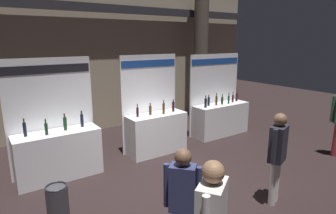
# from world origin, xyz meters

# --- Properties ---
(ground_plane) EXTENTS (26.69, 26.69, 0.00)m
(ground_plane) POSITION_xyz_m (0.00, 0.00, 0.00)
(ground_plane) COLOR black
(hall_colonnade) EXTENTS (13.34, 1.23, 6.97)m
(hall_colonnade) POSITION_xyz_m (0.00, 4.44, 3.46)
(hall_colonnade) COLOR tan
(hall_colonnade) RESTS_ON ground_plane
(exhibitor_booth_1) EXTENTS (1.82, 0.66, 2.55)m
(exhibitor_booth_1) POSITION_xyz_m (-1.64, 1.70, 0.63)
(exhibitor_booth_1) COLOR white
(exhibitor_booth_1) RESTS_ON ground_plane
(exhibitor_booth_2) EXTENTS (1.63, 0.66, 2.54)m
(exhibitor_booth_2) POSITION_xyz_m (0.84, 1.72, 0.64)
(exhibitor_booth_2) COLOR white
(exhibitor_booth_2) RESTS_ON ground_plane
(exhibitor_booth_3) EXTENTS (1.95, 0.66, 2.48)m
(exhibitor_booth_3) POSITION_xyz_m (3.28, 1.84, 0.61)
(exhibitor_booth_3) COLOR white
(exhibitor_booth_3) RESTS_ON ground_plane
(trash_bin) EXTENTS (0.34, 0.34, 0.70)m
(trash_bin) POSITION_xyz_m (-2.09, -0.04, 0.35)
(trash_bin) COLOR #38383D
(trash_bin) RESTS_ON ground_plane
(visitor_1) EXTENTS (0.51, 0.34, 1.69)m
(visitor_1) POSITION_xyz_m (1.31, -1.56, 1.01)
(visitor_1) COLOR silver
(visitor_1) RESTS_ON ground_plane
(visitor_3) EXTENTS (0.38, 0.39, 1.62)m
(visitor_3) POSITION_xyz_m (-0.93, -1.76, 0.94)
(visitor_3) COLOR #47382D
(visitor_3) RESTS_ON ground_plane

